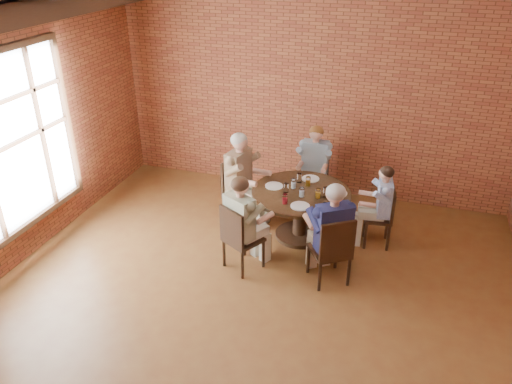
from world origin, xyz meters
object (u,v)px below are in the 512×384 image
(chair_b, at_px, (314,174))
(chair_d, at_px, (238,236))
(chair_c, at_px, (237,188))
(smartphone, at_px, (324,204))
(chair_a, at_px, (383,215))
(diner_d, at_px, (243,224))
(chair_e, at_px, (333,249))
(diner_a, at_px, (379,206))
(diner_e, at_px, (331,233))
(dining_table, at_px, (301,205))
(diner_c, at_px, (242,178))
(diner_b, at_px, (314,167))

(chair_b, distance_m, chair_d, 2.24)
(chair_c, relative_size, smartphone, 7.34)
(chair_a, relative_size, diner_d, 0.65)
(chair_a, height_order, chair_b, chair_b)
(chair_e, bearing_deg, smartphone, -103.30)
(chair_a, bearing_deg, chair_d, -63.51)
(chair_c, bearing_deg, chair_a, -79.24)
(chair_a, distance_m, diner_a, 0.15)
(chair_a, distance_m, chair_e, 1.24)
(diner_e, bearing_deg, dining_table, -90.00)
(chair_b, distance_m, diner_c, 1.32)
(diner_e, bearing_deg, chair_a, -152.29)
(diner_b, xyz_separation_m, chair_e, (0.67, -2.02, -0.15))
(chair_a, relative_size, chair_c, 0.89)
(diner_a, xyz_separation_m, chair_b, (-1.12, 0.99, -0.10))
(dining_table, xyz_separation_m, chair_c, (-1.06, 0.24, 0.00))
(chair_e, xyz_separation_m, diner_e, (-0.05, 0.08, 0.17))
(diner_b, relative_size, chair_e, 1.39)
(diner_a, relative_size, smartphone, 9.10)
(diner_a, distance_m, diner_c, 2.05)
(diner_c, bearing_deg, chair_b, -32.34)
(dining_table, relative_size, chair_b, 1.50)
(chair_b, bearing_deg, chair_c, -140.36)
(dining_table, bearing_deg, chair_b, 91.68)
(diner_d, bearing_deg, diner_b, -74.75)
(diner_c, xyz_separation_m, chair_e, (1.59, -1.18, -0.19))
(chair_c, height_order, chair_e, chair_c)
(diner_b, bearing_deg, chair_c, -143.30)
(diner_b, distance_m, smartphone, 1.40)
(chair_a, bearing_deg, chair_b, -137.19)
(diner_a, bearing_deg, smartphone, -66.22)
(chair_c, xyz_separation_m, chair_d, (0.47, -1.27, -0.02))
(dining_table, bearing_deg, diner_a, 7.86)
(chair_b, height_order, chair_c, chair_c)
(chair_e, xyz_separation_m, smartphone, (-0.25, 0.68, 0.23))
(chair_b, relative_size, smartphone, 7.01)
(chair_b, bearing_deg, diner_c, -136.87)
(diner_d, xyz_separation_m, smartphone, (0.93, 0.67, 0.08))
(diner_b, bearing_deg, diner_a, -40.45)
(chair_c, distance_m, smartphone, 1.55)
(dining_table, relative_size, smartphone, 10.51)
(chair_d, bearing_deg, chair_e, -147.21)
(chair_a, bearing_deg, dining_table, -90.00)
(chair_d, bearing_deg, diner_c, -43.82)
(diner_d, distance_m, smartphone, 1.15)
(chair_a, height_order, diner_a, diner_a)
(diner_d, bearing_deg, chair_d, 90.00)
(dining_table, relative_size, diner_b, 1.05)
(diner_b, height_order, diner_e, diner_e)
(diner_c, xyz_separation_m, smartphone, (1.35, -0.50, 0.04))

